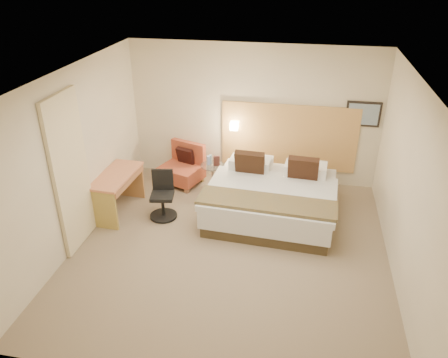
% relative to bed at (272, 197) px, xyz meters
% --- Properties ---
extents(floor, '(4.80, 5.00, 0.02)m').
position_rel_bed_xyz_m(floor, '(-0.54, -1.16, -0.35)').
color(floor, '#7F6C55').
rests_on(floor, ground).
extents(ceiling, '(4.80, 5.00, 0.02)m').
position_rel_bed_xyz_m(ceiling, '(-0.54, -1.16, 2.37)').
color(ceiling, white).
rests_on(ceiling, floor).
extents(wall_back, '(4.80, 0.02, 2.70)m').
position_rel_bed_xyz_m(wall_back, '(-0.54, 1.35, 1.01)').
color(wall_back, beige).
rests_on(wall_back, floor).
extents(wall_front, '(4.80, 0.02, 2.70)m').
position_rel_bed_xyz_m(wall_front, '(-0.54, -3.67, 1.01)').
color(wall_front, beige).
rests_on(wall_front, floor).
extents(wall_left, '(0.02, 5.00, 2.70)m').
position_rel_bed_xyz_m(wall_left, '(-2.95, -1.16, 1.01)').
color(wall_left, beige).
rests_on(wall_left, floor).
extents(wall_right, '(0.02, 5.00, 2.70)m').
position_rel_bed_xyz_m(wall_right, '(1.87, -1.16, 1.01)').
color(wall_right, beige).
rests_on(wall_right, floor).
extents(headboard_panel, '(2.60, 0.04, 1.30)m').
position_rel_bed_xyz_m(headboard_panel, '(0.16, 1.31, 0.61)').
color(headboard_panel, '#BC8949').
rests_on(headboard_panel, wall_back).
extents(art_frame, '(0.62, 0.03, 0.47)m').
position_rel_bed_xyz_m(art_frame, '(1.48, 1.32, 1.16)').
color(art_frame, black).
rests_on(art_frame, wall_back).
extents(art_canvas, '(0.54, 0.01, 0.39)m').
position_rel_bed_xyz_m(art_canvas, '(1.48, 1.30, 1.16)').
color(art_canvas, '#758DA2').
rests_on(art_canvas, wall_back).
extents(lamp_arm, '(0.02, 0.12, 0.02)m').
position_rel_bed_xyz_m(lamp_arm, '(-0.89, 1.26, 0.81)').
color(lamp_arm, silver).
rests_on(lamp_arm, wall_back).
extents(lamp_shade, '(0.15, 0.15, 0.15)m').
position_rel_bed_xyz_m(lamp_shade, '(-0.89, 1.20, 0.81)').
color(lamp_shade, '#FFEDC6').
rests_on(lamp_shade, wall_back).
extents(curtain, '(0.06, 0.90, 2.42)m').
position_rel_bed_xyz_m(curtain, '(-2.90, -1.41, 0.88)').
color(curtain, beige).
rests_on(curtain, wall_left).
extents(bottle_a, '(0.07, 0.07, 0.18)m').
position_rel_bed_xyz_m(bottle_a, '(-1.30, 0.70, 0.26)').
color(bottle_a, '#96ADE8').
rests_on(bottle_a, side_table).
extents(bottle_b, '(0.07, 0.07, 0.18)m').
position_rel_bed_xyz_m(bottle_b, '(-1.27, 0.76, 0.26)').
color(bottle_b, '#7BA6BE').
rests_on(bottle_b, side_table).
extents(menu_folder, '(0.13, 0.08, 0.20)m').
position_rel_bed_xyz_m(menu_folder, '(-1.14, 0.69, 0.27)').
color(menu_folder, '#3D1C19').
rests_on(menu_folder, side_table).
extents(bed, '(2.26, 2.21, 1.05)m').
position_rel_bed_xyz_m(bed, '(0.00, 0.00, 0.00)').
color(bed, '#3E311F').
rests_on(bed, floor).
extents(lounge_chair, '(0.93, 0.87, 0.80)m').
position_rel_bed_xyz_m(lounge_chair, '(-1.86, 0.87, -0.02)').
color(lounge_chair, tan).
rests_on(lounge_chair, floor).
extents(side_table, '(0.57, 0.57, 0.51)m').
position_rel_bed_xyz_m(side_table, '(-1.22, 0.70, -0.06)').
color(side_table, silver).
rests_on(side_table, floor).
extents(desk, '(0.60, 1.21, 0.74)m').
position_rel_bed_xyz_m(desk, '(-2.65, -0.43, 0.24)').
color(desk, '#CF7A51').
rests_on(desk, floor).
extents(desk_chair, '(0.55, 0.55, 0.84)m').
position_rel_bed_xyz_m(desk_chair, '(-1.85, -0.43, 0.00)').
color(desk_chair, black).
rests_on(desk_chair, floor).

